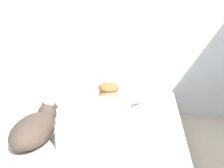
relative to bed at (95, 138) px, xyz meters
name	(u,v)px	position (x,y,z in m)	size (l,w,h in m)	color
back_wall	(126,12)	(0.12, 1.22, 1.09)	(4.01, 0.12, 2.50)	silver
bed	(95,138)	(0.00, 0.00, 0.00)	(1.50, 2.04, 0.32)	gray
pillow	(119,98)	(0.14, 0.50, 0.22)	(0.52, 0.32, 0.11)	white
person_lying	(101,113)	(0.07, -0.08, 0.27)	(0.43, 0.92, 0.27)	silver
dog	(36,128)	(-0.32, -0.44, 0.27)	(0.26, 0.57, 0.21)	#4C3D33
coffee_cup	(131,102)	(0.27, 0.43, 0.20)	(0.12, 0.09, 0.07)	#D84C47
cell_phone	(85,145)	(0.03, -0.44, 0.17)	(0.07, 0.14, 0.01)	black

